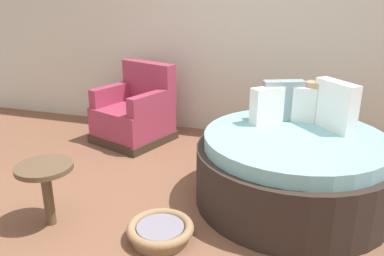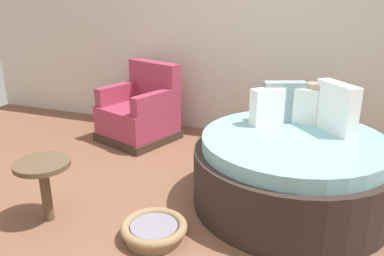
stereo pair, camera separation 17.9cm
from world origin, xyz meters
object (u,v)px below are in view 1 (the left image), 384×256
(side_table, at_px, (45,176))
(round_daybed, at_px, (293,166))
(red_armchair, at_px, (136,114))
(pet_basket, at_px, (160,231))

(side_table, bearing_deg, round_daybed, 28.31)
(side_table, bearing_deg, red_armchair, 94.52)
(side_table, bearing_deg, pet_basket, 4.59)
(pet_basket, xyz_separation_m, side_table, (-0.92, -0.07, 0.35))
(round_daybed, xyz_separation_m, red_armchair, (-1.97, 0.95, 0.00))
(round_daybed, relative_size, red_armchair, 1.66)
(round_daybed, height_order, red_armchair, round_daybed)
(round_daybed, height_order, side_table, round_daybed)
(red_armchair, xyz_separation_m, pet_basket, (1.08, -1.85, -0.26))
(pet_basket, distance_m, side_table, 0.99)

